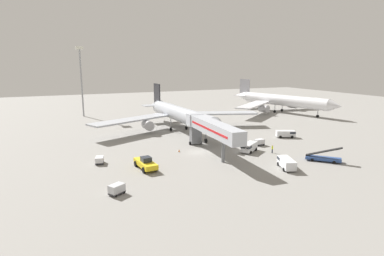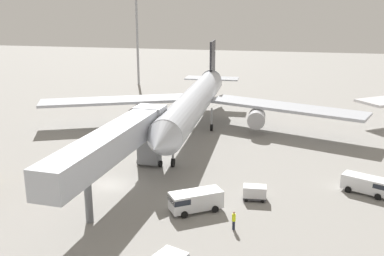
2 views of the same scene
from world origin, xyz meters
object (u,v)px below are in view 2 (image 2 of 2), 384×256
(airplane_at_gate, at_px, (196,101))
(jet_bridge, at_px, (118,142))
(apron_light_mast, at_px, (136,12))
(baggage_cart_near_right, at_px, (255,192))
(ground_crew_worker_foreground, at_px, (234,220))
(safety_cone_alpha, at_px, (87,173))
(service_van_near_left, at_px, (368,184))
(service_van_outer_right, at_px, (194,200))

(airplane_at_gate, xyz_separation_m, jet_bridge, (-2.76, -24.98, 0.85))
(apron_light_mast, bearing_deg, baggage_cart_near_right, -61.10)
(baggage_cart_near_right, height_order, ground_crew_worker_foreground, ground_crew_worker_foreground)
(safety_cone_alpha, bearing_deg, jet_bridge, -33.97)
(airplane_at_gate, distance_m, safety_cone_alpha, 23.23)
(service_van_near_left, xyz_separation_m, service_van_outer_right, (-16.91, -7.97, 0.08))
(service_van_near_left, distance_m, safety_cone_alpha, 31.14)
(airplane_at_gate, relative_size, apron_light_mast, 2.07)
(service_van_outer_right, height_order, apron_light_mast, apron_light_mast)
(service_van_near_left, bearing_deg, safety_cone_alpha, -176.72)
(service_van_near_left, bearing_deg, jet_bridge, -167.63)
(service_van_outer_right, bearing_deg, airplane_at_gate, 101.91)
(airplane_at_gate, xyz_separation_m, service_van_near_left, (22.68, -19.40, -3.75))
(service_van_outer_right, bearing_deg, jet_bridge, 164.36)
(ground_crew_worker_foreground, bearing_deg, safety_cone_alpha, 153.88)
(apron_light_mast, bearing_deg, safety_cone_alpha, -76.28)
(service_van_near_left, height_order, ground_crew_worker_foreground, service_van_near_left)
(apron_light_mast, bearing_deg, ground_crew_worker_foreground, -64.36)
(jet_bridge, bearing_deg, safety_cone_alpha, 146.03)
(airplane_at_gate, bearing_deg, baggage_cart_near_right, -64.53)
(service_van_outer_right, xyz_separation_m, apron_light_mast, (-28.69, 65.66, 16.34))
(service_van_outer_right, height_order, baggage_cart_near_right, service_van_outer_right)
(jet_bridge, bearing_deg, service_van_near_left, 12.37)
(service_van_outer_right, bearing_deg, safety_cone_alpha, 156.41)
(airplane_at_gate, distance_m, service_van_outer_right, 28.21)
(safety_cone_alpha, distance_m, apron_light_mast, 63.59)
(service_van_near_left, height_order, service_van_outer_right, service_van_outer_right)
(jet_bridge, relative_size, service_van_near_left, 4.57)
(service_van_outer_right, xyz_separation_m, safety_cone_alpha, (-14.17, 6.19, -0.84))
(airplane_at_gate, bearing_deg, service_van_outer_right, -78.09)
(service_van_outer_right, distance_m, apron_light_mast, 73.49)
(ground_crew_worker_foreground, distance_m, apron_light_mast, 77.72)
(service_van_outer_right, bearing_deg, service_van_near_left, 25.23)
(safety_cone_alpha, height_order, apron_light_mast, apron_light_mast)
(baggage_cart_near_right, xyz_separation_m, ground_crew_worker_foreground, (-1.28, -6.62, 0.10))
(baggage_cart_near_right, bearing_deg, jet_bridge, -174.17)
(jet_bridge, bearing_deg, apron_light_mast, 107.67)
(ground_crew_worker_foreground, bearing_deg, jet_bridge, 157.76)
(jet_bridge, relative_size, safety_cone_alpha, 39.89)
(jet_bridge, bearing_deg, service_van_outer_right, -15.64)
(jet_bridge, height_order, apron_light_mast, apron_light_mast)
(service_van_outer_right, relative_size, ground_crew_worker_foreground, 3.02)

